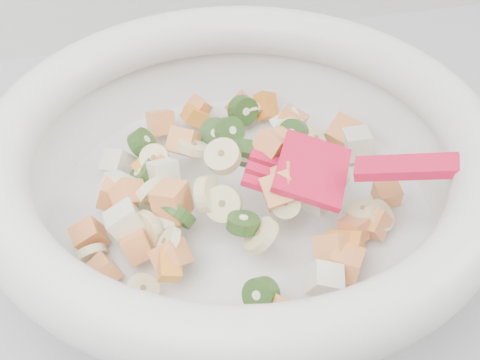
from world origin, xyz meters
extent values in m
cylinder|color=silver|center=(0.00, 1.44, 0.91)|extent=(0.30, 0.30, 0.02)
torus|color=silver|center=(0.00, 1.44, 0.98)|extent=(0.37, 0.37, 0.04)
cylinder|color=#CABA86|center=(-0.06, 1.39, 0.94)|extent=(0.02, 0.03, 0.03)
cylinder|color=#CABA86|center=(-0.03, 1.48, 0.95)|extent=(0.03, 0.03, 0.02)
cylinder|color=#CABA86|center=(0.05, 1.49, 0.94)|extent=(0.04, 0.03, 0.03)
cylinder|color=#CABA86|center=(0.07, 1.43, 0.94)|extent=(0.03, 0.03, 0.03)
cylinder|color=#CABA86|center=(0.09, 1.39, 0.93)|extent=(0.03, 0.03, 0.03)
cylinder|color=#CABA86|center=(-0.02, 1.41, 0.95)|extent=(0.04, 0.03, 0.03)
cylinder|color=#CABA86|center=(-0.08, 1.37, 0.93)|extent=(0.02, 0.02, 0.02)
cylinder|color=#CABA86|center=(-0.12, 1.41, 0.92)|extent=(0.03, 0.02, 0.03)
cylinder|color=#CABA86|center=(0.07, 1.48, 0.94)|extent=(0.03, 0.04, 0.03)
cylinder|color=#CABA86|center=(-0.01, 1.44, 0.97)|extent=(0.03, 0.04, 0.02)
cylinder|color=#CABA86|center=(-0.08, 1.41, 0.94)|extent=(0.03, 0.03, 0.03)
cylinder|color=#CABA86|center=(0.03, 1.54, 0.93)|extent=(0.03, 0.02, 0.02)
cylinder|color=#CABA86|center=(-0.07, 1.44, 0.94)|extent=(0.03, 0.03, 0.04)
cylinder|color=#CABA86|center=(-0.06, 1.48, 0.95)|extent=(0.03, 0.03, 0.02)
cylinder|color=#CABA86|center=(0.00, 1.38, 0.95)|extent=(0.03, 0.04, 0.03)
cylinder|color=#CABA86|center=(-0.03, 1.42, 0.95)|extent=(0.03, 0.04, 0.04)
cylinder|color=#CABA86|center=(0.08, 1.40, 0.94)|extent=(0.03, 0.03, 0.02)
cylinder|color=#CABA86|center=(0.02, 1.40, 0.95)|extent=(0.03, 0.02, 0.03)
cylinder|color=#CABA86|center=(-0.07, 1.52, 0.93)|extent=(0.02, 0.03, 0.03)
cube|color=#FFA850|center=(0.00, 1.32, 0.93)|extent=(0.03, 0.03, 0.03)
cube|color=#FFA850|center=(-0.11, 1.39, 0.93)|extent=(0.03, 0.03, 0.03)
cube|color=#FFA850|center=(-0.09, 1.45, 0.94)|extent=(0.03, 0.02, 0.02)
cube|color=#FFA850|center=(-0.06, 1.42, 0.95)|extent=(0.03, 0.03, 0.03)
cube|color=#FFA850|center=(-0.01, 1.55, 0.93)|extent=(0.03, 0.02, 0.02)
cube|color=#FFA850|center=(0.07, 1.38, 0.93)|extent=(0.02, 0.03, 0.02)
cube|color=#FFA850|center=(0.02, 1.55, 0.93)|extent=(0.03, 0.02, 0.03)
cube|color=#FFA850|center=(0.05, 1.37, 0.93)|extent=(0.03, 0.03, 0.03)
cube|color=#FFA850|center=(0.10, 1.49, 0.93)|extent=(0.03, 0.04, 0.03)
cube|color=#FFA850|center=(0.05, 1.35, 0.93)|extent=(0.03, 0.03, 0.02)
cube|color=#FFA850|center=(-0.08, 1.40, 0.93)|extent=(0.02, 0.02, 0.03)
cube|color=#FFA850|center=(0.02, 1.41, 0.96)|extent=(0.03, 0.03, 0.03)
cube|color=#FFA850|center=(0.03, 1.46, 0.96)|extent=(0.03, 0.03, 0.02)
cube|color=#FFA850|center=(0.11, 1.41, 0.93)|extent=(0.02, 0.02, 0.02)
cube|color=#FFA850|center=(0.02, 1.45, 0.96)|extent=(0.03, 0.03, 0.03)
cube|color=#FFA850|center=(0.06, 1.51, 0.94)|extent=(0.03, 0.03, 0.03)
cube|color=#FFA850|center=(-0.05, 1.54, 0.93)|extent=(0.02, 0.03, 0.03)
cube|color=#FFA850|center=(0.08, 1.39, 0.93)|extent=(0.03, 0.03, 0.03)
cube|color=#FFA850|center=(-0.12, 1.42, 0.93)|extent=(0.03, 0.02, 0.03)
cube|color=#FFA850|center=(-0.08, 1.44, 0.94)|extent=(0.03, 0.03, 0.03)
cube|color=#FFA850|center=(0.02, 1.41, 0.96)|extent=(0.03, 0.03, 0.03)
cube|color=#FFA850|center=(-0.06, 1.38, 0.94)|extent=(0.03, 0.03, 0.03)
cube|color=#FFA850|center=(-0.04, 1.49, 0.95)|extent=(0.03, 0.03, 0.03)
cylinder|color=#42842C|center=(-0.01, 1.34, 0.93)|extent=(0.03, 0.03, 0.03)
cylinder|color=#42842C|center=(-0.05, 1.41, 0.95)|extent=(0.03, 0.04, 0.04)
cylinder|color=#42842C|center=(-0.01, 1.51, 0.94)|extent=(0.03, 0.03, 0.03)
cylinder|color=#42842C|center=(-0.01, 1.39, 0.95)|extent=(0.03, 0.03, 0.02)
cylinder|color=#42842C|center=(-0.07, 1.51, 0.94)|extent=(0.03, 0.03, 0.03)
cylinder|color=#42842C|center=(0.05, 1.48, 0.95)|extent=(0.03, 0.03, 0.03)
cylinder|color=#42842C|center=(0.00, 1.49, 0.96)|extent=(0.03, 0.03, 0.03)
cylinder|color=#42842C|center=(0.01, 1.45, 0.96)|extent=(0.03, 0.03, 0.03)
cylinder|color=#42842C|center=(-0.07, 1.47, 0.94)|extent=(0.03, 0.03, 0.03)
cylinder|color=#42842C|center=(0.02, 1.53, 0.94)|extent=(0.03, 0.02, 0.04)
cube|color=white|center=(-0.06, 1.46, 0.95)|extent=(0.02, 0.03, 0.03)
cube|color=white|center=(0.05, 1.44, 0.95)|extent=(0.02, 0.03, 0.03)
cube|color=white|center=(0.05, 1.41, 0.95)|extent=(0.03, 0.03, 0.03)
cube|color=white|center=(-0.09, 1.50, 0.93)|extent=(0.03, 0.03, 0.03)
cube|color=white|center=(0.06, 1.50, 0.93)|extent=(0.03, 0.03, 0.03)
cube|color=white|center=(-0.06, 1.42, 0.94)|extent=(0.03, 0.03, 0.03)
cube|color=white|center=(0.04, 1.42, 0.95)|extent=(0.03, 0.04, 0.04)
cube|color=white|center=(-0.09, 1.42, 0.94)|extent=(0.03, 0.03, 0.03)
cube|color=white|center=(-0.09, 1.46, 0.94)|extent=(0.03, 0.03, 0.03)
cube|color=white|center=(0.03, 1.34, 0.93)|extent=(0.03, 0.03, 0.03)
cube|color=white|center=(0.05, 1.44, 0.95)|extent=(0.03, 0.03, 0.03)
cube|color=white|center=(0.11, 1.48, 0.93)|extent=(0.03, 0.03, 0.03)
cube|color=orange|center=(-0.06, 1.47, 0.94)|extent=(0.03, 0.03, 0.02)
cube|color=orange|center=(0.10, 1.49, 0.93)|extent=(0.02, 0.02, 0.02)
cube|color=orange|center=(0.05, 1.54, 0.93)|extent=(0.02, 0.03, 0.03)
cube|color=orange|center=(-0.07, 1.37, 0.94)|extent=(0.02, 0.02, 0.02)
cube|color=orange|center=(0.06, 1.37, 0.93)|extent=(0.03, 0.03, 0.02)
cube|color=orange|center=(-0.02, 1.54, 0.93)|extent=(0.03, 0.02, 0.03)
cube|color=red|center=(0.05, 1.42, 0.97)|extent=(0.07, 0.07, 0.02)
cube|color=red|center=(0.02, 1.45, 0.96)|extent=(0.03, 0.02, 0.01)
cube|color=red|center=(0.02, 1.44, 0.96)|extent=(0.03, 0.02, 0.01)
cube|color=red|center=(0.01, 1.42, 0.96)|extent=(0.03, 0.02, 0.01)
cube|color=red|center=(0.01, 1.41, 0.96)|extent=(0.03, 0.02, 0.01)
camera|label=1|loc=(-0.09, 1.08, 1.27)|focal=50.00mm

